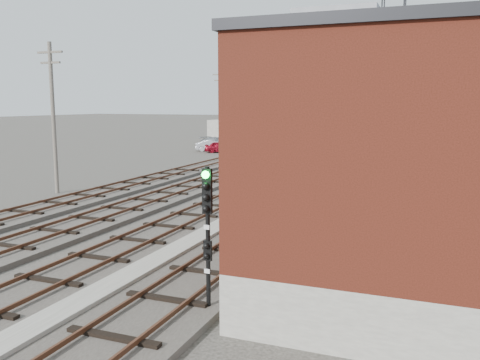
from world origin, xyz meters
The scene contains 23 objects.
ground centered at (0.00, 60.00, 0.00)m, with size 320.00×320.00×0.00m, color #282621.
track_right centered at (2.50, 39.00, 0.11)m, with size 3.20×90.00×0.39m.
track_mid_right centered at (-1.50, 39.00, 0.11)m, with size 3.20×90.00×0.39m.
track_mid_left centered at (-5.50, 39.00, 0.11)m, with size 3.20×90.00×0.39m.
track_left centered at (-9.50, 39.00, 0.11)m, with size 3.20×90.00×0.39m.
platform_curb centered at (0.50, 14.00, 0.13)m, with size 0.90×28.00×0.26m, color gray.
brick_building centered at (7.50, 12.00, 3.63)m, with size 6.54×12.20×7.22m.
lattice_tower centered at (5.50, 35.00, 7.50)m, with size 1.60×1.60×15.00m.
utility_pole_left_a centered at (-12.50, 20.00, 4.80)m, with size 1.80×0.24×9.00m.
utility_pole_left_b centered at (-12.50, 45.00, 4.80)m, with size 1.80×0.24×9.00m.
utility_pole_left_c centered at (-12.50, 70.00, 4.80)m, with size 1.80×0.24×9.00m.
utility_pole_right_a centered at (6.50, 28.00, 4.80)m, with size 1.80×0.24×9.00m.
utility_pole_right_b centered at (6.50, 58.00, 4.80)m, with size 1.80×0.24×9.00m.
apartment_left centered at (-18.00, 135.00, 15.00)m, with size 22.00×14.00×30.00m, color gray.
apartment_right centered at (8.00, 150.00, 13.00)m, with size 16.00×12.00×26.00m, color gray.
shed_left centered at (-16.00, 60.00, 1.60)m, with size 8.00×5.00×3.20m, color gray.
shed_right centered at (9.00, 70.00, 2.00)m, with size 6.00×6.00×4.00m, color gray.
signal_mast centered at (3.70, 7.07, 2.24)m, with size 0.40×0.41×3.86m.
switch_stand centered at (-6.01, 35.13, 0.62)m, with size 0.39×0.39×1.32m.
site_trailer centered at (-3.38, 40.95, 1.50)m, with size 7.62×4.74×2.98m.
car_red centered at (-13.42, 47.24, 0.63)m, with size 1.48×3.69×1.26m, color maroon.
car_silver centered at (-15.05, 48.45, 0.63)m, with size 1.34×3.84×1.26m, color #A2A3A9.
car_grey centered at (-15.42, 50.69, 0.73)m, with size 2.03×5.00×1.45m, color slate.
Camera 1 is at (9.08, -4.33, 5.43)m, focal length 38.00 mm.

